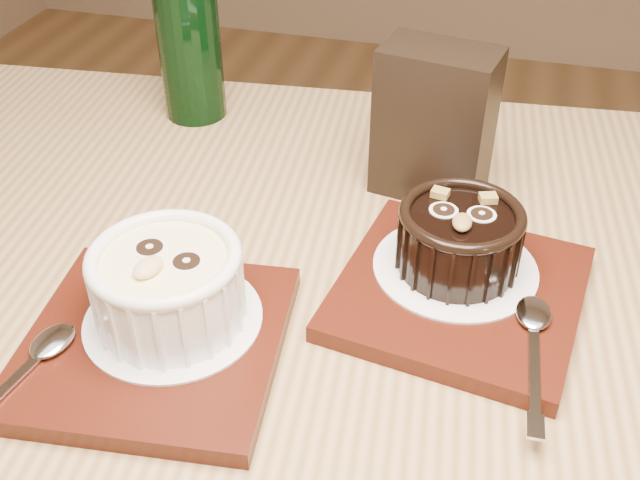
# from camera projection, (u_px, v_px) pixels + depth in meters

# --- Properties ---
(table) EXTENTS (1.28, 0.92, 0.75)m
(table) POSITION_uv_depth(u_px,v_px,m) (318.00, 407.00, 0.62)
(table) COLOR olive
(table) RESTS_ON ground
(tray_left) EXTENTS (0.20, 0.20, 0.01)m
(tray_left) POSITION_uv_depth(u_px,v_px,m) (155.00, 343.00, 0.54)
(tray_left) COLOR #43150B
(tray_left) RESTS_ON table
(doily_left) EXTENTS (0.13, 0.13, 0.00)m
(doily_left) POSITION_uv_depth(u_px,v_px,m) (173.00, 318.00, 0.55)
(doily_left) COLOR white
(doily_left) RESTS_ON tray_left
(ramekin_white) EXTENTS (0.11, 0.11, 0.06)m
(ramekin_white) POSITION_uv_depth(u_px,v_px,m) (168.00, 283.00, 0.52)
(ramekin_white) COLOR white
(ramekin_white) RESTS_ON doily_left
(spoon_left) EXTENTS (0.05, 0.14, 0.01)m
(spoon_left) POSITION_uv_depth(u_px,v_px,m) (17.00, 375.00, 0.50)
(spoon_left) COLOR white
(spoon_left) RESTS_ON tray_left
(tray_right) EXTENTS (0.20, 0.20, 0.01)m
(tray_right) POSITION_uv_depth(u_px,v_px,m) (459.00, 292.00, 0.58)
(tray_right) COLOR #43150B
(tray_right) RESTS_ON table
(doily_right) EXTENTS (0.13, 0.13, 0.00)m
(doily_right) POSITION_uv_depth(u_px,v_px,m) (455.00, 267.00, 0.59)
(doily_right) COLOR white
(doily_right) RESTS_ON tray_right
(ramekin_dark) EXTENTS (0.10, 0.10, 0.06)m
(ramekin_dark) POSITION_uv_depth(u_px,v_px,m) (459.00, 236.00, 0.57)
(ramekin_dark) COLOR black
(ramekin_dark) RESTS_ON doily_right
(spoon_right) EXTENTS (0.03, 0.14, 0.01)m
(spoon_right) POSITION_uv_depth(u_px,v_px,m) (534.00, 346.00, 0.52)
(spoon_right) COLOR white
(spoon_right) RESTS_ON tray_right
(condiment_stand) EXTENTS (0.11, 0.08, 0.14)m
(condiment_stand) POSITION_uv_depth(u_px,v_px,m) (434.00, 123.00, 0.67)
(condiment_stand) COLOR black
(condiment_stand) RESTS_ON table
(green_bottle) EXTENTS (0.07, 0.07, 0.25)m
(green_bottle) POSITION_uv_depth(u_px,v_px,m) (188.00, 30.00, 0.78)
(green_bottle) COLOR black
(green_bottle) RESTS_ON table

